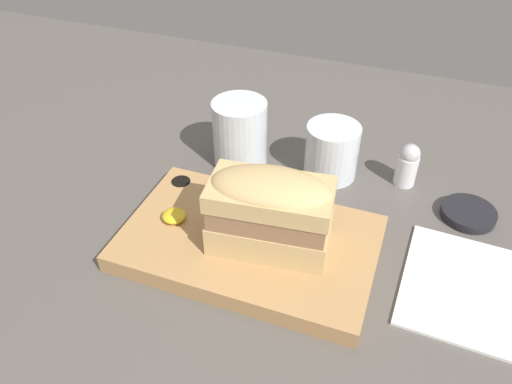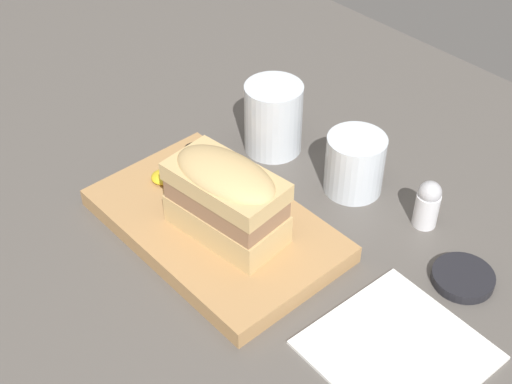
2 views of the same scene
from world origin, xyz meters
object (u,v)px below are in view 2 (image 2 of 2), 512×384
object	(u,v)px
sandwich	(226,195)
salt_shaker	(428,204)
wine_glass	(354,167)
water_glass	(273,122)
napkin	(397,350)
condiment_dish	(463,278)
serving_board	(215,224)

from	to	relation	value
sandwich	salt_shaker	distance (cm)	24.58
wine_glass	salt_shaker	world-z (taller)	wine_glass
water_glass	napkin	size ratio (longest dim) A/B	0.59
salt_shaker	condiment_dish	xyz separation A→B (cm)	(8.84, -4.44, -2.65)
wine_glass	condiment_dish	distance (cm)	19.73
serving_board	condiment_dish	world-z (taller)	serving_board
sandwich	water_glass	bearing A→B (deg)	121.50
napkin	sandwich	bearing A→B (deg)	-173.06
condiment_dish	sandwich	bearing A→B (deg)	-144.49
condiment_dish	salt_shaker	bearing A→B (deg)	153.35
sandwich	wine_glass	distance (cm)	19.42
wine_glass	condiment_dish	bearing A→B (deg)	-8.74
salt_shaker	water_glass	bearing A→B (deg)	-172.31
sandwich	water_glass	distance (cm)	20.24
wine_glass	condiment_dish	xyz separation A→B (cm)	(19.30, -2.97, -2.86)
wine_glass	napkin	xyz separation A→B (cm)	(20.61, -15.89, -3.26)
wine_glass	napkin	size ratio (longest dim) A/B	0.47
water_glass	napkin	bearing A→B (deg)	-22.71
sandwich	condiment_dish	size ratio (longest dim) A/B	2.04
condiment_dish	wine_glass	bearing A→B (deg)	171.26
sandwich	napkin	distance (cm)	24.75
water_glass	napkin	world-z (taller)	water_glass
wine_glass	water_glass	bearing A→B (deg)	-172.57
sandwich	napkin	xyz separation A→B (cm)	(23.42, 2.85, -7.46)
serving_board	salt_shaker	size ratio (longest dim) A/B	4.68
water_glass	condiment_dish	distance (cm)	32.78
serving_board	condiment_dish	xyz separation A→B (cm)	(24.83, 15.48, -0.56)
serving_board	salt_shaker	world-z (taller)	salt_shaker
serving_board	napkin	size ratio (longest dim) A/B	1.79
serving_board	condiment_dish	size ratio (longest dim) A/B	4.30
sandwich	wine_glass	bearing A→B (deg)	81.45
water_glass	salt_shaker	xyz separation A→B (cm)	(23.70, 3.20, -1.05)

